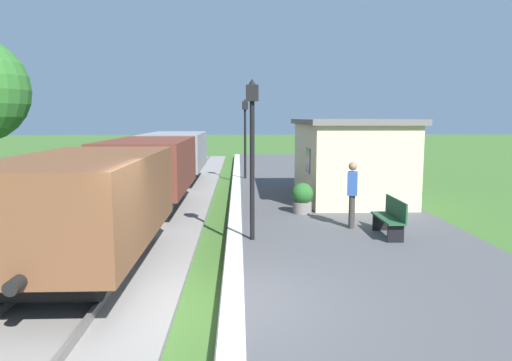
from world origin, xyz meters
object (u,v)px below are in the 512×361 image
object	(u,v)px
bench_near_hut	(391,217)
person_waiting	(352,192)
potted_planter	(302,198)
freight_train	(149,170)
lamp_post_near	(252,130)
lamp_post_far	(245,124)
station_hut	(349,158)

from	to	relation	value
bench_near_hut	person_waiting	xyz separation A→B (m)	(-0.72, 0.93, 0.46)
person_waiting	potted_planter	xyz separation A→B (m)	(-1.03, 1.92, -0.46)
bench_near_hut	person_waiting	size ratio (longest dim) A/B	0.88
freight_train	person_waiting	xyz separation A→B (m)	(5.82, -3.54, -0.21)
potted_planter	lamp_post_near	size ratio (longest dim) A/B	0.25
potted_planter	lamp_post_near	bearing A→B (deg)	-117.32
lamp_post_near	person_waiting	bearing A→B (deg)	23.48
lamp_post_near	lamp_post_far	distance (m)	11.43
person_waiting	potted_planter	distance (m)	2.23
station_hut	lamp_post_near	size ratio (longest dim) A/B	1.57
freight_train	potted_planter	size ratio (longest dim) A/B	21.18
bench_near_hut	lamp_post_near	xyz separation A→B (m)	(-3.33, -0.20, 2.08)
lamp_post_near	lamp_post_far	size ratio (longest dim) A/B	1.00
freight_train	lamp_post_far	bearing A→B (deg)	64.56
lamp_post_near	freight_train	bearing A→B (deg)	124.53
station_hut	lamp_post_near	distance (m)	6.92
person_waiting	potted_planter	bearing A→B (deg)	-45.06
bench_near_hut	lamp_post_far	world-z (taller)	lamp_post_far
lamp_post_near	lamp_post_far	world-z (taller)	same
freight_train	potted_planter	world-z (taller)	freight_train
freight_train	person_waiting	bearing A→B (deg)	-31.28
lamp_post_far	potted_planter	bearing A→B (deg)	-79.31
lamp_post_near	bench_near_hut	bearing A→B (deg)	3.48
person_waiting	potted_planter	size ratio (longest dim) A/B	1.87
lamp_post_near	station_hut	bearing A→B (deg)	58.28
potted_planter	lamp_post_near	world-z (taller)	lamp_post_near
station_hut	bench_near_hut	bearing A→B (deg)	-92.59
person_waiting	bench_near_hut	bearing A→B (deg)	144.65
person_waiting	lamp_post_far	bearing A→B (deg)	-58.99
station_hut	bench_near_hut	xyz separation A→B (m)	(-0.25, -5.60, -0.93)
person_waiting	potted_planter	world-z (taller)	person_waiting
bench_near_hut	lamp_post_near	bearing A→B (deg)	-176.52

